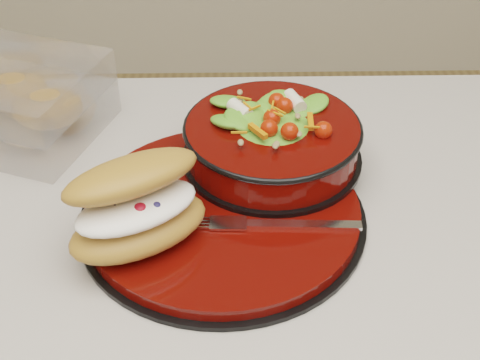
{
  "coord_description": "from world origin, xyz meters",
  "views": [
    {
      "loc": [
        -0.08,
        -0.52,
        1.4
      ],
      "look_at": [
        -0.07,
        0.07,
        0.94
      ],
      "focal_mm": 50.0,
      "sensor_mm": 36.0,
      "label": 1
    }
  ],
  "objects_px": {
    "croissant": "(137,206)",
    "fork": "(280,224)",
    "pastry_box": "(4,98)",
    "dinner_plate": "(223,212)",
    "salad_bowl": "(272,136)"
  },
  "relations": [
    {
      "from": "croissant",
      "to": "fork",
      "type": "bearing_deg",
      "value": -23.88
    },
    {
      "from": "dinner_plate",
      "to": "pastry_box",
      "type": "distance_m",
      "value": 0.35
    },
    {
      "from": "salad_bowl",
      "to": "croissant",
      "type": "height_order",
      "value": "same"
    },
    {
      "from": "salad_bowl",
      "to": "croissant",
      "type": "relative_size",
      "value": 1.28
    },
    {
      "from": "dinner_plate",
      "to": "pastry_box",
      "type": "xyz_separation_m",
      "value": [
        -0.29,
        0.2,
        0.03
      ]
    },
    {
      "from": "salad_bowl",
      "to": "croissant",
      "type": "xyz_separation_m",
      "value": [
        -0.14,
        -0.14,
        0.01
      ]
    },
    {
      "from": "pastry_box",
      "to": "fork",
      "type": "bearing_deg",
      "value": -12.67
    },
    {
      "from": "dinner_plate",
      "to": "salad_bowl",
      "type": "distance_m",
      "value": 0.11
    },
    {
      "from": "fork",
      "to": "pastry_box",
      "type": "height_order",
      "value": "pastry_box"
    },
    {
      "from": "dinner_plate",
      "to": "pastry_box",
      "type": "relative_size",
      "value": 1.11
    },
    {
      "from": "croissant",
      "to": "fork",
      "type": "xyz_separation_m",
      "value": [
        0.15,
        0.02,
        -0.04
      ]
    },
    {
      "from": "fork",
      "to": "pastry_box",
      "type": "xyz_separation_m",
      "value": [
        -0.35,
        0.23,
        0.02
      ]
    },
    {
      "from": "dinner_plate",
      "to": "fork",
      "type": "xyz_separation_m",
      "value": [
        0.06,
        -0.03,
        0.01
      ]
    },
    {
      "from": "salad_bowl",
      "to": "pastry_box",
      "type": "height_order",
      "value": "salad_bowl"
    },
    {
      "from": "croissant",
      "to": "dinner_plate",
      "type": "bearing_deg",
      "value": 0.01
    }
  ]
}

